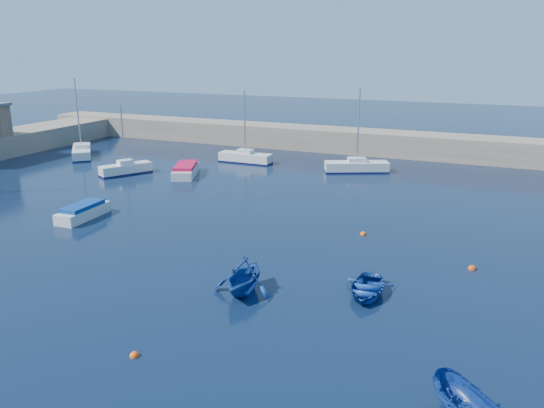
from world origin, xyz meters
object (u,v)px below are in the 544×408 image
at_px(dinghy_left, 244,276).
at_px(sailboat_6, 357,166).
at_px(motorboat_1, 83,212).
at_px(dinghy_center, 367,288).
at_px(motorboat_2, 186,170).
at_px(sailboat_3, 126,169).
at_px(sailboat_5, 245,157).
at_px(sailboat_4, 82,151).

bearing_deg(dinghy_left, sailboat_6, 89.55).
xyz_separation_m(motorboat_1, dinghy_left, (16.10, -6.42, 0.43)).
bearing_deg(dinghy_center, sailboat_6, 101.80).
bearing_deg(dinghy_left, dinghy_center, 17.53).
bearing_deg(motorboat_1, motorboat_2, 88.88).
xyz_separation_m(dinghy_center, dinghy_left, (-5.78, -2.22, 0.57)).
relative_size(sailboat_3, motorboat_1, 1.51).
height_order(sailboat_6, motorboat_2, sailboat_6).
bearing_deg(sailboat_5, motorboat_2, 160.03).
distance_m(sailboat_3, motorboat_1, 13.91).
bearing_deg(sailboat_4, dinghy_left, -78.10).
distance_m(sailboat_5, motorboat_2, 8.03).
relative_size(sailboat_4, motorboat_2, 1.52).
xyz_separation_m(sailboat_5, dinghy_center, (19.44, -26.25, -0.21)).
distance_m(motorboat_1, motorboat_2, 14.52).
height_order(sailboat_5, dinghy_left, sailboat_5).
bearing_deg(sailboat_3, sailboat_6, 55.31).
bearing_deg(dinghy_left, sailboat_4, 139.68).
bearing_deg(motorboat_2, sailboat_3, 176.64).
xyz_separation_m(motorboat_2, dinghy_center, (22.22, -18.71, -0.16)).
relative_size(dinghy_center, dinghy_left, 0.99).
height_order(sailboat_5, motorboat_2, sailboat_5).
distance_m(sailboat_4, sailboat_6, 31.01).
bearing_deg(motorboat_2, motorboat_1, -111.20).
bearing_deg(motorboat_1, sailboat_3, 112.96).
bearing_deg(dinghy_center, motorboat_2, 136.34).
xyz_separation_m(sailboat_4, motorboat_2, (15.74, -3.18, -0.06)).
height_order(sailboat_4, dinghy_center, sailboat_4).
height_order(sailboat_3, motorboat_1, sailboat_3).
distance_m(sailboat_6, motorboat_2, 16.87).
relative_size(sailboat_5, sailboat_6, 0.93).
height_order(sailboat_3, sailboat_5, sailboat_5).
height_order(sailboat_6, dinghy_center, sailboat_6).
distance_m(sailboat_5, dinghy_center, 32.67).
distance_m(sailboat_3, sailboat_5, 12.68).
bearing_deg(sailboat_4, dinghy_center, -71.23).
relative_size(sailboat_4, sailboat_5, 1.14).
height_order(sailboat_4, motorboat_1, sailboat_4).
distance_m(sailboat_3, motorboat_2, 5.96).
bearing_deg(sailboat_6, sailboat_4, 73.99).
bearing_deg(motorboat_1, sailboat_4, 129.79).
bearing_deg(dinghy_center, motorboat_1, 165.58).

